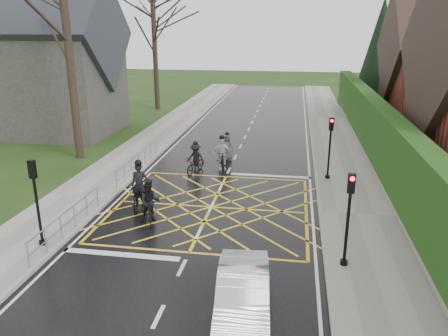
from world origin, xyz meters
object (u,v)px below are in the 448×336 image
(cyclist_rear, at_px, (139,192))
(cyclist_mid, at_px, (196,161))
(cyclist_back, at_px, (150,206))
(cyclist_lead, at_px, (227,151))
(cyclist_front, at_px, (222,157))
(car, at_px, (243,294))

(cyclist_rear, bearing_deg, cyclist_mid, 65.92)
(cyclist_rear, height_order, cyclist_back, cyclist_rear)
(cyclist_back, relative_size, cyclist_lead, 1.07)
(cyclist_front, bearing_deg, cyclist_mid, -169.67)
(cyclist_mid, height_order, cyclist_lead, cyclist_mid)
(cyclist_mid, height_order, car, cyclist_mid)
(cyclist_back, relative_size, cyclist_mid, 1.00)
(cyclist_rear, height_order, cyclist_lead, cyclist_rear)
(cyclist_back, distance_m, cyclist_lead, 8.88)
(cyclist_back, bearing_deg, car, -71.52)
(cyclist_mid, height_order, cyclist_front, cyclist_front)
(cyclist_rear, xyz_separation_m, cyclist_mid, (1.34, 4.87, -0.06))
(cyclist_back, xyz_separation_m, car, (4.29, -5.22, -0.03))
(car, bearing_deg, cyclist_lead, 95.50)
(cyclist_front, distance_m, cyclist_lead, 1.79)
(cyclist_rear, xyz_separation_m, car, (5.22, -6.62, -0.04))
(cyclist_rear, distance_m, cyclist_lead, 7.77)
(cyclist_back, bearing_deg, cyclist_lead, 58.04)
(cyclist_back, relative_size, car, 0.47)
(cyclist_rear, bearing_deg, cyclist_lead, 61.58)
(cyclist_lead, xyz_separation_m, car, (2.60, -13.93, 0.07))
(cyclist_rear, distance_m, cyclist_front, 6.12)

